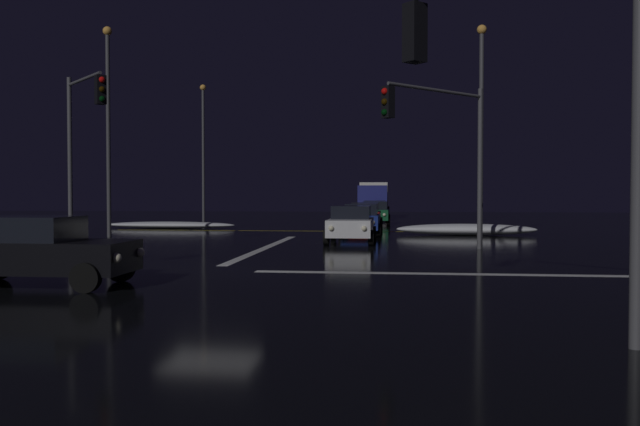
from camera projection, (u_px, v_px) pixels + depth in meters
name	position (u px, v px, depth m)	size (l,w,h in m)	color
ground	(211.00, 273.00, 17.83)	(120.00, 120.00, 0.10)	black
stop_line_north	(266.00, 248.00, 25.52)	(0.35, 13.21, 0.01)	white
centre_line_ns	(306.00, 231.00, 37.04)	(22.00, 0.15, 0.01)	yellow
crosswalk_bar_east	(508.00, 275.00, 16.95)	(13.21, 0.40, 0.01)	white
snow_bank_left_curb	(170.00, 225.00, 39.91)	(7.95, 1.50, 0.41)	white
snow_bank_right_curb	(466.00, 229.00, 33.25)	(7.00, 1.50, 0.57)	white
sedan_white	(351.00, 224.00, 28.16)	(2.02, 4.33, 1.57)	silver
sedan_blue	(361.00, 219.00, 33.72)	(2.02, 4.33, 1.57)	navy
sedan_red	(365.00, 215.00, 39.55)	(2.02, 4.33, 1.57)	maroon
sedan_green	(375.00, 213.00, 45.32)	(2.02, 4.33, 1.57)	#14512D
sedan_silver	(375.00, 210.00, 51.33)	(2.02, 4.33, 1.57)	#B7B7BC
box_truck	(374.00, 198.00, 57.87)	(2.68, 8.28, 3.08)	navy
sedan_black_crossing	(37.00, 250.00, 14.87)	(4.33, 2.02, 1.57)	black
traffic_signal_ne	(443.00, 134.00, 23.56)	(3.75, 3.75, 6.04)	#4C4C51
traffic_signal_se	(523.00, 63.00, 10.11)	(3.18, 3.18, 5.89)	#4C4C51
traffic_signal_nw	(82.00, 128.00, 25.58)	(2.77, 2.77, 6.78)	#4C4C51
streetlamp_left_near	(108.00, 117.00, 31.90)	(0.44, 0.44, 10.15)	#424247
streetlamp_right_near	(481.00, 117.00, 29.93)	(0.44, 0.44, 9.73)	#424247
streetlamp_left_far	(203.00, 144.00, 47.79)	(0.44, 0.44, 9.99)	#424247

